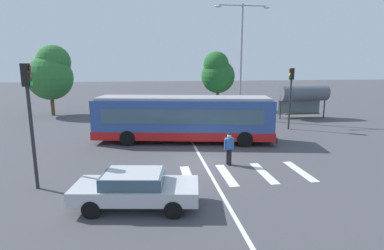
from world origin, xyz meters
TOP-DOWN VIEW (x-y plane):
  - ground_plane at (0.00, 0.00)m, footprint 160.00×160.00m
  - city_transit_bus at (-0.78, 4.51)m, footprint 12.19×4.67m
  - pedestrian_crossing_street at (1.00, -0.65)m, footprint 0.56×0.37m
  - foreground_sedan at (-3.61, -4.81)m, footprint 4.72×2.47m
  - parked_car_blue at (-5.11, 16.12)m, footprint 1.96×4.55m
  - parked_car_charcoal at (-2.66, 15.78)m, footprint 1.97×4.55m
  - parked_car_black at (0.20, 15.58)m, footprint 1.92×4.52m
  - parked_car_teal at (2.98, 16.26)m, footprint 1.93×4.53m
  - parked_car_white at (5.60, 15.88)m, footprint 1.91×4.52m
  - traffic_light_near_corner at (-7.80, -2.47)m, footprint 0.33×0.32m
  - traffic_light_far_corner at (8.11, 7.39)m, footprint 0.33×0.32m
  - bus_stop_shelter at (11.66, 11.93)m, footprint 4.62×1.54m
  - twin_arm_street_lamp at (5.45, 12.21)m, footprint 5.03×0.32m
  - background_tree_left at (-12.69, 17.26)m, footprint 4.46×4.46m
  - background_tree_right at (4.92, 19.52)m, footprint 3.90×3.90m
  - crosswalk_painted_stripes at (0.51, -2.05)m, footprint 7.87×2.91m
  - lane_center_line at (-0.23, 2.00)m, footprint 0.16×24.00m

SIDE VIEW (x-z plane):
  - ground_plane at x=0.00m, z-range 0.00..0.00m
  - lane_center_line at x=-0.23m, z-range 0.00..0.01m
  - crosswalk_painted_stripes at x=0.51m, z-range 0.00..0.01m
  - foreground_sedan at x=-3.61m, z-range 0.09..1.44m
  - parked_car_blue at x=-5.11m, z-range 0.09..1.44m
  - parked_car_charcoal at x=-2.66m, z-range 0.09..1.44m
  - parked_car_black at x=0.20m, z-range 0.09..1.44m
  - parked_car_teal at x=2.98m, z-range 0.09..1.44m
  - parked_car_white at x=5.60m, z-range 0.09..1.44m
  - pedestrian_crossing_street at x=1.00m, z-range 0.11..1.83m
  - city_transit_bus at x=-0.78m, z-range 0.06..3.12m
  - bus_stop_shelter at x=11.66m, z-range 0.79..4.04m
  - traffic_light_far_corner at x=8.11m, z-range 0.82..5.69m
  - traffic_light_near_corner at x=-7.80m, z-range 0.86..6.05m
  - background_tree_right at x=4.92m, z-range 0.88..7.49m
  - background_tree_left at x=-12.69m, z-range 0.76..7.84m
  - twin_arm_street_lamp at x=5.45m, z-range 1.12..11.56m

